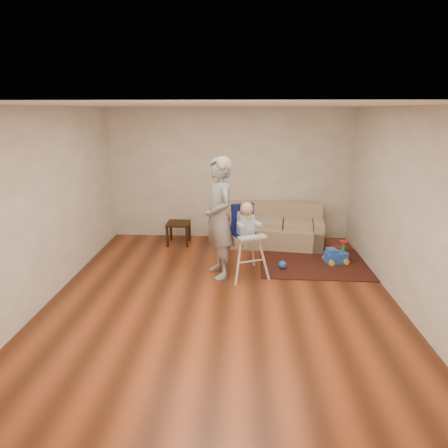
{
  "coord_description": "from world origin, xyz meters",
  "views": [
    {
      "loc": [
        0.26,
        -4.96,
        2.65
      ],
      "look_at": [
        0.0,
        0.4,
        1.0
      ],
      "focal_mm": 30.0,
      "sensor_mm": 36.0,
      "label": 1
    }
  ],
  "objects_px": {
    "side_table": "(179,233)",
    "high_chair": "(246,241)",
    "toy_ball": "(282,265)",
    "adult": "(219,218)",
    "sofa": "(269,225)",
    "ride_on_toy": "(336,252)"
  },
  "relations": [
    {
      "from": "side_table",
      "to": "high_chair",
      "type": "xyz_separation_m",
      "value": [
        1.36,
        -1.47,
        0.38
      ]
    },
    {
      "from": "toy_ball",
      "to": "adult",
      "type": "height_order",
      "value": "adult"
    },
    {
      "from": "sofa",
      "to": "toy_ball",
      "type": "height_order",
      "value": "sofa"
    },
    {
      "from": "sofa",
      "to": "ride_on_toy",
      "type": "xyz_separation_m",
      "value": [
        1.15,
        -0.95,
        -0.19
      ]
    },
    {
      "from": "side_table",
      "to": "high_chair",
      "type": "bearing_deg",
      "value": -47.17
    },
    {
      "from": "side_table",
      "to": "toy_ball",
      "type": "bearing_deg",
      "value": -31.08
    },
    {
      "from": "high_chair",
      "to": "toy_ball",
      "type": "bearing_deg",
      "value": -0.19
    },
    {
      "from": "ride_on_toy",
      "to": "sofa",
      "type": "bearing_deg",
      "value": 126.56
    },
    {
      "from": "sofa",
      "to": "high_chair",
      "type": "distance_m",
      "value": 1.61
    },
    {
      "from": "sofa",
      "to": "ride_on_toy",
      "type": "bearing_deg",
      "value": -31.82
    },
    {
      "from": "sofa",
      "to": "adult",
      "type": "bearing_deg",
      "value": -113.16
    },
    {
      "from": "sofa",
      "to": "toy_ball",
      "type": "relative_size",
      "value": 16.39
    },
    {
      "from": "side_table",
      "to": "adult",
      "type": "distance_m",
      "value": 1.89
    },
    {
      "from": "toy_ball",
      "to": "high_chair",
      "type": "bearing_deg",
      "value": -157.64
    },
    {
      "from": "adult",
      "to": "high_chair",
      "type": "bearing_deg",
      "value": 66.58
    },
    {
      "from": "toy_ball",
      "to": "adult",
      "type": "distance_m",
      "value": 1.43
    },
    {
      "from": "toy_ball",
      "to": "sofa",
      "type": "bearing_deg",
      "value": 97.54
    },
    {
      "from": "toy_ball",
      "to": "ride_on_toy",
      "type": "bearing_deg",
      "value": 17.97
    },
    {
      "from": "sofa",
      "to": "high_chair",
      "type": "bearing_deg",
      "value": -99.57
    },
    {
      "from": "side_table",
      "to": "toy_ball",
      "type": "xyz_separation_m",
      "value": [
        2.0,
        -1.2,
        -0.14
      ]
    },
    {
      "from": "ride_on_toy",
      "to": "adult",
      "type": "distance_m",
      "value": 2.27
    },
    {
      "from": "ride_on_toy",
      "to": "high_chair",
      "type": "height_order",
      "value": "high_chair"
    }
  ]
}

